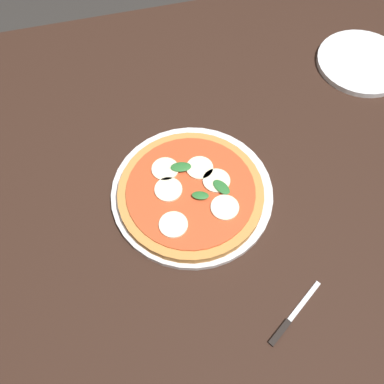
{
  "coord_description": "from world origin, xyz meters",
  "views": [
    {
      "loc": [
        0.2,
        0.51,
        1.57
      ],
      "look_at": [
        0.09,
        0.05,
        0.77
      ],
      "focal_mm": 42.29,
      "sensor_mm": 36.0,
      "label": 1
    }
  ],
  "objects_px": {
    "pizza": "(191,193)",
    "dining_table": "(223,187)",
    "knife": "(289,321)",
    "serving_tray": "(192,193)",
    "plate_white": "(362,62)"
  },
  "relations": [
    {
      "from": "pizza",
      "to": "dining_table",
      "type": "bearing_deg",
      "value": -146.87
    },
    {
      "from": "knife",
      "to": "dining_table",
      "type": "bearing_deg",
      "value": -87.29
    },
    {
      "from": "serving_tray",
      "to": "plate_white",
      "type": "xyz_separation_m",
      "value": [
        -0.5,
        -0.26,
        0.0
      ]
    },
    {
      "from": "pizza",
      "to": "serving_tray",
      "type": "bearing_deg",
      "value": -118.55
    },
    {
      "from": "serving_tray",
      "to": "pizza",
      "type": "xyz_separation_m",
      "value": [
        0.0,
        0.01,
        0.02
      ]
    },
    {
      "from": "serving_tray",
      "to": "plate_white",
      "type": "distance_m",
      "value": 0.57
    },
    {
      "from": "plate_white",
      "to": "pizza",
      "type": "bearing_deg",
      "value": 27.86
    },
    {
      "from": "pizza",
      "to": "knife",
      "type": "distance_m",
      "value": 0.31
    },
    {
      "from": "dining_table",
      "to": "pizza",
      "type": "bearing_deg",
      "value": 33.13
    },
    {
      "from": "plate_white",
      "to": "dining_table",
      "type": "bearing_deg",
      "value": 26.61
    },
    {
      "from": "dining_table",
      "to": "knife",
      "type": "xyz_separation_m",
      "value": [
        -0.02,
        0.35,
        0.09
      ]
    },
    {
      "from": "pizza",
      "to": "plate_white",
      "type": "relative_size",
      "value": 1.33
    },
    {
      "from": "serving_tray",
      "to": "plate_white",
      "type": "height_order",
      "value": "plate_white"
    },
    {
      "from": "plate_white",
      "to": "serving_tray",
      "type": "bearing_deg",
      "value": 27.31
    },
    {
      "from": "dining_table",
      "to": "serving_tray",
      "type": "relative_size",
      "value": 4.2
    }
  ]
}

